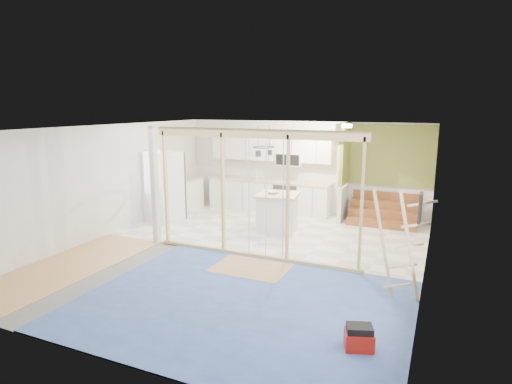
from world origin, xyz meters
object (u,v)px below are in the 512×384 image
at_px(fridge, 163,187).
at_px(ladder, 399,246).
at_px(island, 277,213).
at_px(toolbox, 359,338).

xyz_separation_m(fridge, ladder, (6.19, -2.47, -0.02)).
bearing_deg(ladder, fridge, 144.56).
xyz_separation_m(fridge, island, (3.12, 0.28, -0.46)).
bearing_deg(toolbox, island, 103.86).
distance_m(toolbox, ladder, 1.84).
height_order(fridge, ladder, fridge).
distance_m(fridge, island, 3.16).
relative_size(fridge, island, 1.68).
bearing_deg(island, fridge, 176.36).
xyz_separation_m(fridge, toolbox, (5.92, -4.13, -0.77)).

